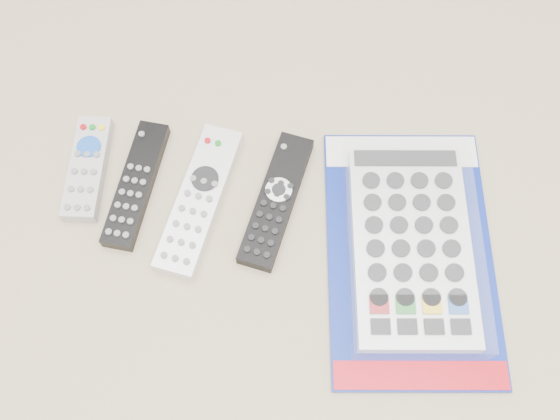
# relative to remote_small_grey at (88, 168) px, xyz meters

# --- Properties ---
(remote_small_grey) EXTENTS (0.06, 0.16, 0.02)m
(remote_small_grey) POSITION_rel_remote_small_grey_xyz_m (0.00, 0.00, 0.00)
(remote_small_grey) COLOR #A5A5A7
(remote_small_grey) RESTS_ON ground
(remote_slim_black) EXTENTS (0.06, 0.20, 0.02)m
(remote_slim_black) POSITION_rel_remote_small_grey_xyz_m (0.07, -0.02, -0.00)
(remote_slim_black) COLOR black
(remote_slim_black) RESTS_ON ground
(remote_silver_dvd) EXTENTS (0.10, 0.23, 0.03)m
(remote_silver_dvd) POSITION_rel_remote_small_grey_xyz_m (0.17, -0.03, 0.00)
(remote_silver_dvd) COLOR silver
(remote_silver_dvd) RESTS_ON ground
(remote_large_black) EXTENTS (0.09, 0.21, 0.02)m
(remote_large_black) POSITION_rel_remote_small_grey_xyz_m (0.27, -0.02, -0.00)
(remote_large_black) COLOR black
(remote_large_black) RESTS_ON ground
(jumbo_remote_packaged) EXTENTS (0.26, 0.39, 0.05)m
(jumbo_remote_packaged) POSITION_rel_remote_small_grey_xyz_m (0.46, -0.08, 0.01)
(jumbo_remote_packaged) COLOR navy
(jumbo_remote_packaged) RESTS_ON ground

